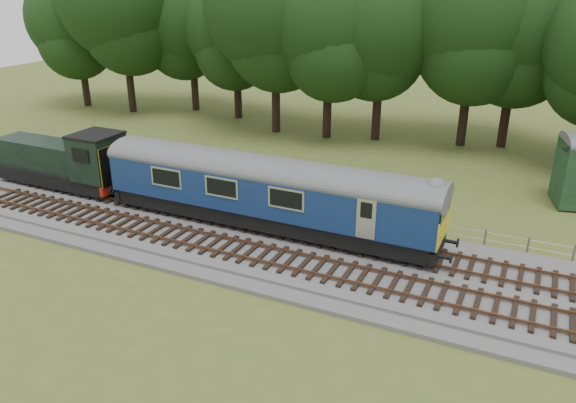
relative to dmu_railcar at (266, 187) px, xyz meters
The scene contains 9 objects.
ground 3.02m from the dmu_railcar, 65.87° to the right, with size 120.00×120.00×0.00m, color #4A6023.
ballast 2.87m from the dmu_railcar, 65.87° to the right, with size 70.00×7.00×0.35m, color #4C4C4F.
track_north 2.28m from the dmu_railcar, ahead, with size 67.20×2.40×0.21m.
track_south 3.77m from the dmu_railcar, 78.19° to the right, with size 67.20×2.40×0.21m.
fence 4.10m from the dmu_railcar, 78.56° to the left, with size 64.00×0.12×1.00m, color #6B6054, non-canonical shape.
tree_line 20.77m from the dmu_railcar, 88.26° to the left, with size 70.00×8.00×18.00m, color black, non-canonical shape.
dmu_railcar is the anchor object (origin of this frame).
shunter_loco 13.94m from the dmu_railcar, behind, with size 8.91×2.60×3.38m.
worker 10.50m from the dmu_railcar, behind, with size 0.63×0.41×1.72m, color #DB570B.
Camera 1 is at (11.83, -22.41, 12.86)m, focal length 35.00 mm.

